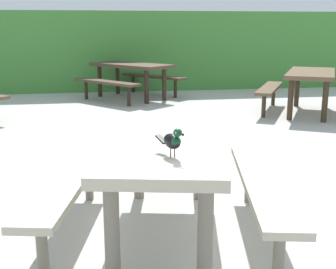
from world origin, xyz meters
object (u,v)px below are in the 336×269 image
at_px(picnic_table_foreground, 165,162).
at_px(bird_grackle, 173,140).
at_px(picnic_table_mid_left, 131,72).
at_px(picnic_table_mid_right, 311,82).

bearing_deg(picnic_table_foreground, bird_grackle, -92.99).
height_order(picnic_table_foreground, picnic_table_mid_left, same).
distance_m(bird_grackle, picnic_table_mid_right, 5.76).
bearing_deg(picnic_table_mid_right, picnic_table_mid_left, 143.93).
distance_m(picnic_table_mid_left, picnic_table_mid_right, 3.68).
relative_size(picnic_table_foreground, picnic_table_mid_left, 0.84).
distance_m(picnic_table_foreground, picnic_table_mid_right, 5.33).
height_order(picnic_table_foreground, picnic_table_mid_right, same).
height_order(bird_grackle, picnic_table_mid_right, bird_grackle).
xyz_separation_m(picnic_table_mid_left, picnic_table_mid_right, (2.97, -2.16, 0.00)).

